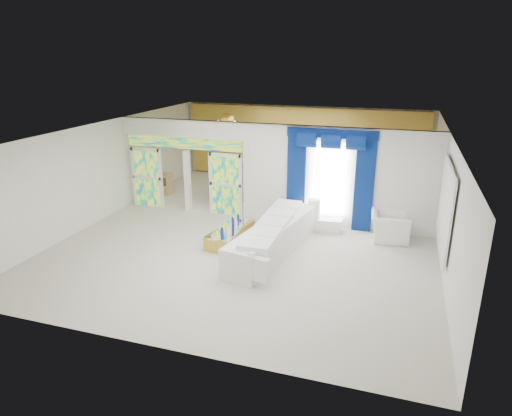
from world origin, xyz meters
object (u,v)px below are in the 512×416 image
(armchair, at_px, (389,226))
(grand_piano, at_px, (244,181))
(coffee_table, at_px, (230,235))
(console_table, at_px, (323,225))
(white_sofa, at_px, (274,238))

(armchair, height_order, grand_piano, grand_piano)
(armchair, bearing_deg, grand_piano, 57.67)
(armchair, bearing_deg, coffee_table, 106.43)
(console_table, relative_size, armchair, 0.92)
(armchair, bearing_deg, white_sofa, 119.29)
(white_sofa, height_order, grand_piano, grand_piano)
(white_sofa, relative_size, console_table, 3.68)
(white_sofa, relative_size, armchair, 3.39)
(white_sofa, distance_m, console_table, 2.14)
(armchair, xyz_separation_m, grand_piano, (-5.31, 2.85, 0.09))
(coffee_table, bearing_deg, console_table, 34.51)
(white_sofa, height_order, console_table, white_sofa)
(white_sofa, distance_m, grand_piano, 5.33)
(grand_piano, bearing_deg, coffee_table, -69.11)
(coffee_table, distance_m, armchair, 4.47)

